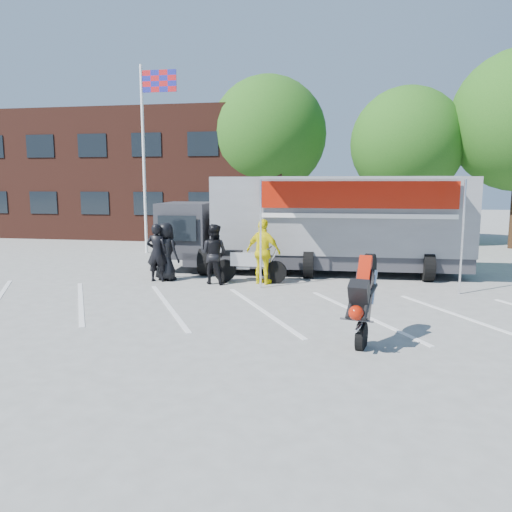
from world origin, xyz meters
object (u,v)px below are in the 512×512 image
(tree_left, at_px, (268,135))
(spectator_leather_a, at_px, (166,252))
(tree_mid, at_px, (407,144))
(parked_motorcycle, at_px, (250,282))
(spectator_leather_b, at_px, (157,253))
(transporter_truck, at_px, (323,273))
(stunt_bike_rider, at_px, (367,339))
(flagpole, at_px, (149,136))
(spectator_leather_c, at_px, (214,254))
(spectator_hivis, at_px, (263,252))

(tree_left, height_order, spectator_leather_a, tree_left)
(tree_left, bearing_deg, spectator_leather_a, -96.82)
(tree_mid, xyz_separation_m, parked_motorcycle, (-5.73, -10.70, -4.94))
(spectator_leather_b, bearing_deg, transporter_truck, -156.23)
(tree_mid, bearing_deg, stunt_bike_rider, -98.45)
(spectator_leather_a, bearing_deg, stunt_bike_rider, 159.86)
(flagpole, relative_size, spectator_leather_a, 4.35)
(spectator_leather_a, distance_m, spectator_leather_c, 1.64)
(tree_mid, relative_size, spectator_leather_c, 4.18)
(parked_motorcycle, relative_size, stunt_bike_rider, 1.22)
(tree_left, relative_size, spectator_hivis, 4.34)
(spectator_leather_a, xyz_separation_m, spectator_hivis, (3.13, -0.01, 0.08))
(spectator_leather_c, distance_m, spectator_hivis, 1.53)
(spectator_leather_c, xyz_separation_m, spectator_hivis, (1.51, 0.22, 0.08))
(tree_left, relative_size, spectator_leather_a, 4.70)
(stunt_bike_rider, bearing_deg, spectator_leather_c, 145.33)
(stunt_bike_rider, distance_m, spectator_leather_b, 7.98)
(tree_left, bearing_deg, parked_motorcycle, -83.83)
(stunt_bike_rider, distance_m, spectator_hivis, 5.92)
(spectator_leather_a, height_order, spectator_leather_b, spectator_leather_a)
(flagpole, height_order, spectator_leather_c, flagpole)
(spectator_hivis, bearing_deg, tree_mid, -94.39)
(spectator_leather_b, bearing_deg, tree_left, -99.23)
(transporter_truck, xyz_separation_m, spectator_leather_a, (-4.86, -2.18, 0.92))
(tree_left, xyz_separation_m, parked_motorcycle, (1.27, -11.70, -5.57))
(parked_motorcycle, relative_size, spectator_leather_b, 1.29)
(tree_mid, bearing_deg, spectator_hivis, -115.96)
(flagpole, height_order, spectator_leather_a, flagpole)
(tree_left, relative_size, spectator_leather_c, 4.71)
(flagpole, xyz_separation_m, transporter_truck, (7.69, -3.65, -5.05))
(parked_motorcycle, bearing_deg, spectator_leather_a, 93.32)
(stunt_bike_rider, height_order, spectator_leather_c, spectator_leather_c)
(flagpole, bearing_deg, transporter_truck, -25.41)
(tree_left, height_order, stunt_bike_rider, tree_left)
(parked_motorcycle, height_order, spectator_leather_b, spectator_leather_b)
(tree_mid, height_order, stunt_bike_rider, tree_mid)
(parked_motorcycle, bearing_deg, spectator_leather_c, 109.92)
(transporter_truck, bearing_deg, spectator_leather_a, -157.65)
(spectator_leather_b, bearing_deg, parked_motorcycle, -174.58)
(tree_mid, bearing_deg, spectator_leather_b, -127.99)
(flagpole, bearing_deg, parked_motorcycle, -45.96)
(spectator_hivis, bearing_deg, flagpole, -22.89)
(tree_left, bearing_deg, stunt_bike_rider, -74.66)
(tree_mid, height_order, spectator_leather_a, tree_mid)
(tree_mid, distance_m, spectator_leather_c, 13.60)
(flagpole, xyz_separation_m, spectator_hivis, (5.96, -5.85, -4.06))
(flagpole, bearing_deg, stunt_bike_rider, -50.83)
(flagpole, bearing_deg, spectator_leather_a, -64.13)
(tree_left, xyz_separation_m, stunt_bike_rider, (4.64, -16.90, -5.57))
(spectator_leather_c, bearing_deg, spectator_leather_b, 10.15)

